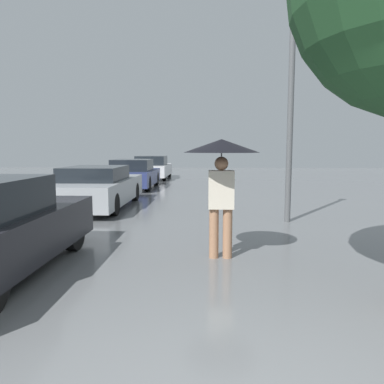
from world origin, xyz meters
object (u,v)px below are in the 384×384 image
(street_lamp, at_px, (291,102))
(parked_car_farthest, at_px, (152,168))
(parked_car_third, at_px, (133,175))
(parked_car_second, at_px, (97,188))
(pedestrian, at_px, (221,161))

(street_lamp, bearing_deg, parked_car_farthest, 112.17)
(parked_car_third, height_order, parked_car_farthest, parked_car_farthest)
(parked_car_second, bearing_deg, parked_car_third, 89.77)
(pedestrian, bearing_deg, parked_car_second, 124.47)
(parked_car_second, bearing_deg, pedestrian, -55.53)
(parked_car_second, bearing_deg, street_lamp, -21.48)
(parked_car_second, height_order, street_lamp, street_lamp)
(pedestrian, height_order, parked_car_second, pedestrian)
(street_lamp, bearing_deg, pedestrian, -119.39)
(parked_car_second, relative_size, parked_car_third, 1.15)
(parked_car_second, xyz_separation_m, street_lamp, (4.95, -1.95, 2.12))
(parked_car_second, distance_m, parked_car_farthest, 9.91)
(parked_car_second, height_order, parked_car_farthest, parked_car_farthest)
(pedestrian, xyz_separation_m, parked_car_farthest, (-3.20, 14.75, -0.90))
(parked_car_second, xyz_separation_m, parked_car_third, (0.02, 5.12, 0.01))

